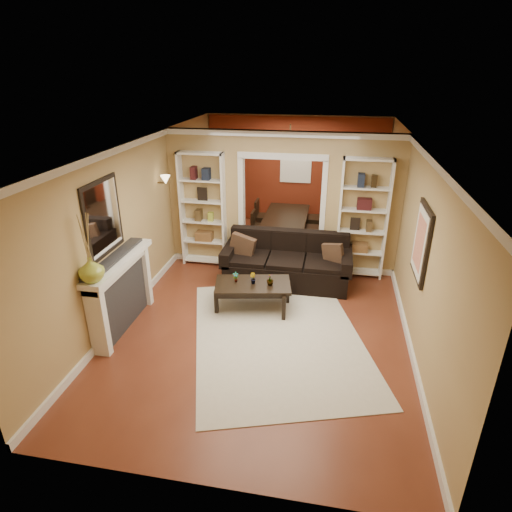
% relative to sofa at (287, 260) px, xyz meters
% --- Properties ---
extents(floor, '(8.00, 8.00, 0.00)m').
position_rel_sofa_xyz_m(floor, '(-0.21, -0.45, -0.46)').
color(floor, brown).
rests_on(floor, ground).
extents(ceiling, '(8.00, 8.00, 0.00)m').
position_rel_sofa_xyz_m(ceiling, '(-0.21, -0.45, 2.24)').
color(ceiling, white).
rests_on(ceiling, ground).
extents(wall_back, '(8.00, 0.00, 8.00)m').
position_rel_sofa_xyz_m(wall_back, '(-0.21, 3.55, 0.89)').
color(wall_back, tan).
rests_on(wall_back, ground).
extents(wall_front, '(8.00, 0.00, 8.00)m').
position_rel_sofa_xyz_m(wall_front, '(-0.21, -4.45, 0.89)').
color(wall_front, tan).
rests_on(wall_front, ground).
extents(wall_left, '(0.00, 8.00, 8.00)m').
position_rel_sofa_xyz_m(wall_left, '(-2.46, -0.45, 0.89)').
color(wall_left, tan).
rests_on(wall_left, ground).
extents(wall_right, '(0.00, 8.00, 8.00)m').
position_rel_sofa_xyz_m(wall_right, '(2.04, -0.45, 0.89)').
color(wall_right, tan).
rests_on(wall_right, ground).
extents(partition_wall, '(4.50, 0.15, 2.70)m').
position_rel_sofa_xyz_m(partition_wall, '(-0.21, 0.75, 0.89)').
color(partition_wall, tan).
rests_on(partition_wall, floor).
extents(red_back_panel, '(4.44, 0.04, 2.64)m').
position_rel_sofa_xyz_m(red_back_panel, '(-0.21, 3.52, 0.86)').
color(red_back_panel, maroon).
rests_on(red_back_panel, floor).
extents(dining_window, '(0.78, 0.03, 0.98)m').
position_rel_sofa_xyz_m(dining_window, '(-0.21, 3.48, 1.09)').
color(dining_window, '#8CA5CC').
rests_on(dining_window, wall_back).
extents(area_rug, '(3.38, 4.02, 0.01)m').
position_rel_sofa_xyz_m(area_rug, '(0.09, -1.81, -0.46)').
color(area_rug, beige).
rests_on(area_rug, floor).
extents(sofa, '(2.37, 1.02, 0.93)m').
position_rel_sofa_xyz_m(sofa, '(0.00, 0.00, 0.00)').
color(sofa, black).
rests_on(sofa, floor).
extents(pillow_left, '(0.48, 0.22, 0.46)m').
position_rel_sofa_xyz_m(pillow_left, '(-0.84, -0.02, 0.22)').
color(pillow_left, '#4F3422').
rests_on(pillow_left, sofa).
extents(pillow_right, '(0.39, 0.25, 0.38)m').
position_rel_sofa_xyz_m(pillow_right, '(0.84, -0.02, 0.18)').
color(pillow_right, '#4F3422').
rests_on(pillow_right, sofa).
extents(coffee_table, '(1.35, 0.89, 0.47)m').
position_rel_sofa_xyz_m(coffee_table, '(-0.45, -1.04, -0.23)').
color(coffee_table, black).
rests_on(coffee_table, floor).
extents(plant_left, '(0.11, 0.09, 0.18)m').
position_rel_sofa_xyz_m(plant_left, '(-0.74, -1.04, 0.10)').
color(plant_left, '#336626').
rests_on(plant_left, coffee_table).
extents(plant_center, '(0.13, 0.13, 0.19)m').
position_rel_sofa_xyz_m(plant_center, '(-0.45, -1.04, 0.10)').
color(plant_center, '#336626').
rests_on(plant_center, coffee_table).
extents(plant_right, '(0.15, 0.15, 0.20)m').
position_rel_sofa_xyz_m(plant_right, '(-0.16, -1.04, 0.11)').
color(plant_right, '#336626').
rests_on(plant_right, coffee_table).
extents(bookshelf_left, '(0.90, 0.30, 2.30)m').
position_rel_sofa_xyz_m(bookshelf_left, '(-1.76, 0.58, 0.69)').
color(bookshelf_left, white).
rests_on(bookshelf_left, floor).
extents(bookshelf_right, '(0.90, 0.30, 2.30)m').
position_rel_sofa_xyz_m(bookshelf_right, '(1.34, 0.58, 0.69)').
color(bookshelf_right, white).
rests_on(bookshelf_right, floor).
extents(fireplace, '(0.32, 1.70, 1.16)m').
position_rel_sofa_xyz_m(fireplace, '(-2.30, -1.95, 0.12)').
color(fireplace, white).
rests_on(fireplace, floor).
extents(vase, '(0.35, 0.35, 0.35)m').
position_rel_sofa_xyz_m(vase, '(-2.30, -2.65, 0.87)').
color(vase, '#9BAB37').
rests_on(vase, fireplace).
extents(mirror, '(0.03, 0.95, 1.10)m').
position_rel_sofa_xyz_m(mirror, '(-2.44, -1.95, 1.34)').
color(mirror, silver).
rests_on(mirror, wall_left).
extents(wall_sconce, '(0.18, 0.18, 0.22)m').
position_rel_sofa_xyz_m(wall_sconce, '(-2.36, 0.10, 1.37)').
color(wall_sconce, '#FFE0A5').
rests_on(wall_sconce, wall_left).
extents(framed_art, '(0.04, 0.85, 1.05)m').
position_rel_sofa_xyz_m(framed_art, '(2.00, -1.45, 1.09)').
color(framed_art, black).
rests_on(framed_art, wall_right).
extents(dining_table, '(1.76, 0.98, 0.62)m').
position_rel_sofa_xyz_m(dining_table, '(-0.24, 2.20, -0.15)').
color(dining_table, black).
rests_on(dining_table, floor).
extents(dining_chair_nw, '(0.41, 0.41, 0.78)m').
position_rel_sofa_xyz_m(dining_chair_nw, '(-0.79, 1.90, -0.07)').
color(dining_chair_nw, black).
rests_on(dining_chair_nw, floor).
extents(dining_chair_ne, '(0.55, 0.55, 0.85)m').
position_rel_sofa_xyz_m(dining_chair_ne, '(0.31, 1.90, -0.04)').
color(dining_chair_ne, black).
rests_on(dining_chair_ne, floor).
extents(dining_chair_sw, '(0.44, 0.44, 0.86)m').
position_rel_sofa_xyz_m(dining_chair_sw, '(-0.79, 2.50, -0.03)').
color(dining_chair_sw, black).
rests_on(dining_chair_sw, floor).
extents(dining_chair_se, '(0.60, 0.60, 0.92)m').
position_rel_sofa_xyz_m(dining_chair_se, '(0.31, 2.50, -0.00)').
color(dining_chair_se, black).
rests_on(dining_chair_se, floor).
extents(chandelier, '(0.50, 0.50, 0.30)m').
position_rel_sofa_xyz_m(chandelier, '(-0.21, 2.25, 1.56)').
color(chandelier, '#342917').
rests_on(chandelier, ceiling).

